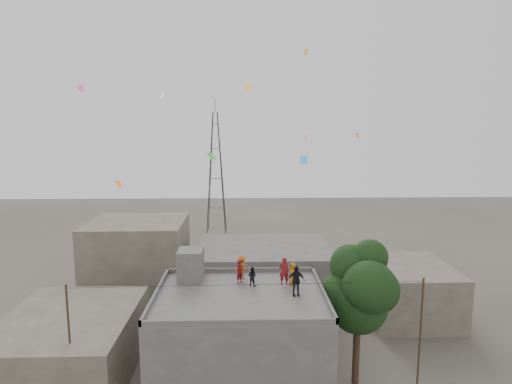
# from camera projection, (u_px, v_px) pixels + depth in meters

# --- Properties ---
(main_building) EXTENTS (10.00, 8.00, 6.10)m
(main_building) POSITION_uv_depth(u_px,v_px,m) (240.00, 343.00, 25.73)
(main_building) COLOR #514E4B
(main_building) RESTS_ON ground
(parapet) EXTENTS (10.00, 8.00, 0.30)m
(parapet) POSITION_uv_depth(u_px,v_px,m) (240.00, 292.00, 25.24)
(parapet) COLOR #514E4B
(parapet) RESTS_ON main_building
(stair_head_box) EXTENTS (1.60, 1.80, 2.00)m
(stair_head_box) POSITION_uv_depth(u_px,v_px,m) (191.00, 265.00, 27.59)
(stair_head_box) COLOR #514E4B
(stair_head_box) RESTS_ON main_building
(neighbor_west) EXTENTS (8.00, 10.00, 4.00)m
(neighbor_west) POSITION_uv_depth(u_px,v_px,m) (70.00, 345.00, 27.57)
(neighbor_west) COLOR #554F43
(neighbor_west) RESTS_ON ground
(neighbor_north) EXTENTS (12.00, 9.00, 5.00)m
(neighbor_north) POSITION_uv_depth(u_px,v_px,m) (263.00, 272.00, 39.69)
(neighbor_north) COLOR #514E4B
(neighbor_north) RESTS_ON ground
(neighbor_northwest) EXTENTS (9.00, 8.00, 7.00)m
(neighbor_northwest) POSITION_uv_depth(u_px,v_px,m) (138.00, 257.00, 41.19)
(neighbor_northwest) COLOR #554F43
(neighbor_northwest) RESTS_ON ground
(neighbor_east) EXTENTS (7.00, 8.00, 4.40)m
(neighbor_east) POSITION_uv_depth(u_px,v_px,m) (407.00, 290.00, 36.11)
(neighbor_east) COLOR #554F43
(neighbor_east) RESTS_ON ground
(tree) EXTENTS (4.90, 4.60, 9.10)m
(tree) POSITION_uv_depth(u_px,v_px,m) (361.00, 290.00, 26.04)
(tree) COLOR black
(tree) RESTS_ON ground
(utility_line) EXTENTS (20.12, 0.62, 7.40)m
(utility_line) POSITION_uv_depth(u_px,v_px,m) (249.00, 341.00, 24.39)
(utility_line) COLOR black
(utility_line) RESTS_ON ground
(transmission_tower) EXTENTS (2.97, 2.97, 20.01)m
(transmission_tower) POSITION_uv_depth(u_px,v_px,m) (216.00, 172.00, 64.20)
(transmission_tower) COLOR black
(transmission_tower) RESTS_ON ground
(person_red_adult) EXTENTS (0.66, 0.45, 1.75)m
(person_red_adult) POSITION_uv_depth(u_px,v_px,m) (284.00, 271.00, 26.78)
(person_red_adult) COLOR maroon
(person_red_adult) RESTS_ON main_building
(person_orange_child) EXTENTS (0.78, 0.83, 1.42)m
(person_orange_child) POSITION_uv_depth(u_px,v_px,m) (293.00, 274.00, 26.76)
(person_orange_child) COLOR #C06B15
(person_orange_child) RESTS_ON main_building
(person_dark_child) EXTENTS (0.73, 0.67, 1.21)m
(person_dark_child) POSITION_uv_depth(u_px,v_px,m) (252.00, 276.00, 26.59)
(person_dark_child) COLOR black
(person_dark_child) RESTS_ON main_building
(person_dark_adult) EXTENTS (1.08, 0.50, 1.80)m
(person_dark_adult) POSITION_uv_depth(u_px,v_px,m) (296.00, 281.00, 25.01)
(person_dark_adult) COLOR black
(person_dark_adult) RESTS_ON main_building
(person_orange_adult) EXTENTS (1.16, 0.96, 1.55)m
(person_orange_adult) POSITION_uv_depth(u_px,v_px,m) (242.00, 267.00, 27.77)
(person_orange_adult) COLOR #C95B17
(person_orange_adult) RESTS_ON main_building
(person_red_child) EXTENTS (0.64, 0.65, 1.51)m
(person_red_child) POSITION_uv_depth(u_px,v_px,m) (240.00, 272.00, 27.00)
(person_red_child) COLOR maroon
(person_red_child) RESTS_ON main_building
(kites) EXTENTS (19.27, 17.05, 11.27)m
(kites) POSITION_uv_depth(u_px,v_px,m) (237.00, 120.00, 30.66)
(kites) COLOR orange
(kites) RESTS_ON ground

